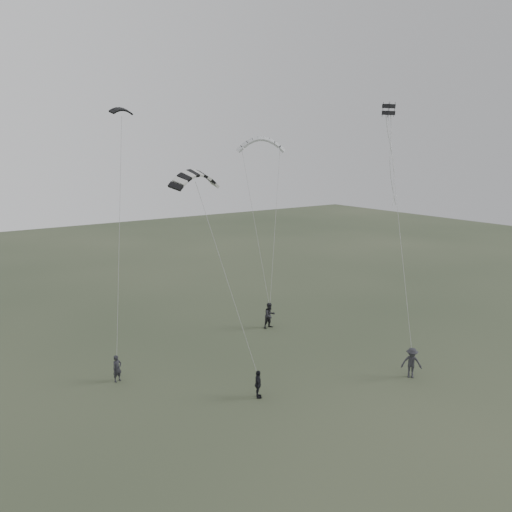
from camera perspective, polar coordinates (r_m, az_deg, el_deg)
ground at (r=29.53m, az=5.37°, el=-14.29°), size 140.00×140.00×0.00m
flyer_left at (r=30.39m, az=-15.58°, el=-12.27°), size 0.66×0.52×1.57m
flyer_right at (r=37.53m, az=1.58°, el=-6.80°), size 0.97×0.76×1.94m
flyer_center at (r=27.57m, az=0.24°, el=-14.45°), size 0.80×0.97×1.55m
flyer_far at (r=31.10m, az=17.35°, el=-11.56°), size 1.32×1.30×1.82m
kite_dark_small at (r=32.73m, az=-15.14°, el=15.89°), size 1.57×0.92×0.62m
kite_pale_large at (r=41.76m, az=0.57°, el=13.26°), size 4.01×3.14×1.79m
kite_striped at (r=28.03m, az=-6.96°, el=9.39°), size 3.41×1.98×1.45m
kite_box at (r=36.01m, az=14.92°, el=15.87°), size 0.69×0.74×0.76m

